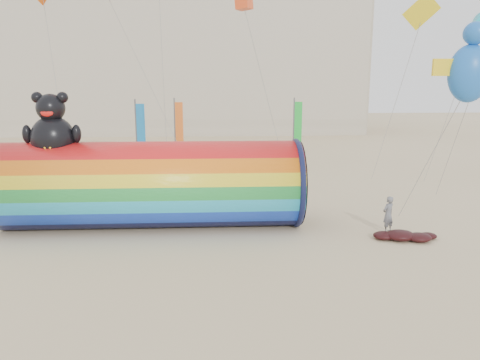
{
  "coord_description": "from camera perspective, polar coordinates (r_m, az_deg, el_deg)",
  "views": [
    {
      "loc": [
        -0.56,
        -16.97,
        6.27
      ],
      "look_at": [
        0.5,
        1.5,
        2.4
      ],
      "focal_mm": 35.0,
      "sensor_mm": 36.0,
      "label": 1
    }
  ],
  "objects": [
    {
      "name": "ground",
      "position": [
        18.1,
        -1.32,
        -8.45
      ],
      "size": [
        160.0,
        160.0,
        0.0
      ],
      "primitive_type": "plane",
      "color": "#CCB58C",
      "rests_on": "ground"
    },
    {
      "name": "hotel_building",
      "position": [
        64.08,
        -14.05,
        15.1
      ],
      "size": [
        60.4,
        15.4,
        20.6
      ],
      "color": "#B7AD99",
      "rests_on": "ground"
    },
    {
      "name": "windsock_assembly",
      "position": [
        20.8,
        -10.7,
        -0.29
      ],
      "size": [
        12.98,
        3.95,
        5.98
      ],
      "color": "red",
      "rests_on": "ground"
    },
    {
      "name": "kite_handler",
      "position": [
        20.82,
        17.61,
        -4.02
      ],
      "size": [
        0.69,
        0.62,
        1.57
      ],
      "primitive_type": "imported",
      "rotation": [
        0.0,
        0.0,
        3.68
      ],
      "color": "slate",
      "rests_on": "ground"
    },
    {
      "name": "fabric_bundle",
      "position": [
        20.24,
        19.43,
        -6.42
      ],
      "size": [
        2.62,
        1.35,
        0.41
      ],
      "color": "#3D0B0C",
      "rests_on": "ground"
    },
    {
      "name": "festival_banners",
      "position": [
        33.11,
        -4.01,
        5.49
      ],
      "size": [
        11.6,
        2.67,
        5.2
      ],
      "color": "#59595E",
      "rests_on": "ground"
    }
  ]
}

